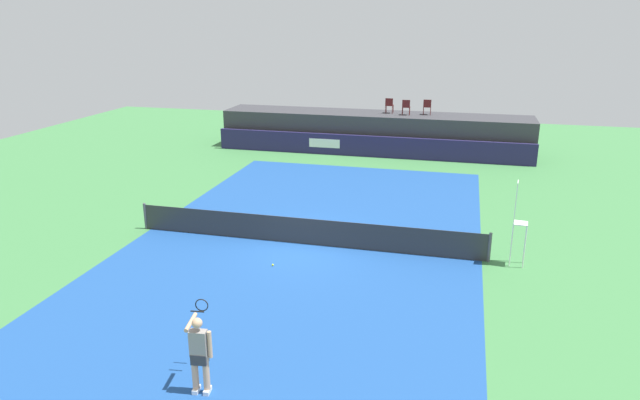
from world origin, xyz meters
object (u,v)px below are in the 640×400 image
object	(u,v)px
spectator_chair_far_left	(389,105)
net_post_far	(490,247)
spectator_chair_center	(427,106)
tennis_ball	(273,265)
net_post_near	(145,216)
umpire_chair	(517,218)
spectator_chair_left	(406,107)
tennis_player	(200,352)

from	to	relation	value
spectator_chair_far_left	net_post_far	distance (m)	16.51
spectator_chair_center	tennis_ball	bearing A→B (deg)	-101.25
tennis_ball	spectator_chair_far_left	bearing A→B (deg)	85.77
net_post_near	umpire_chair	bearing A→B (deg)	0.05
spectator_chair_left	tennis_player	world-z (taller)	spectator_chair_left
net_post_near	net_post_far	distance (m)	12.40
spectator_chair_center	tennis_ball	xyz separation A→B (m)	(-3.47, -17.47, -2.66)
spectator_chair_far_left	net_post_far	world-z (taller)	spectator_chair_far_left
umpire_chair	tennis_ball	size ratio (longest dim) A/B	40.59
net_post_far	spectator_chair_center	bearing A→B (deg)	101.80
spectator_chair_center	net_post_far	bearing A→B (deg)	-78.20
umpire_chair	net_post_near	distance (m)	13.20
net_post_near	tennis_ball	size ratio (longest dim) A/B	14.71
spectator_chair_far_left	spectator_chair_center	size ratio (longest dim) A/B	1.00
tennis_ball	tennis_player	bearing A→B (deg)	-84.60
spectator_chair_center	net_post_far	size ratio (longest dim) A/B	0.89
spectator_chair_left	net_post_near	xyz separation A→B (m)	(-8.02, -15.03, -2.19)
tennis_player	spectator_chair_left	bearing A→B (deg)	85.87
tennis_player	net_post_near	bearing A→B (deg)	126.57
spectator_chair_far_left	net_post_far	xyz separation A→B (m)	(5.40, -15.45, -2.19)
spectator_chair_center	umpire_chair	distance (m)	15.96
spectator_chair_far_left	tennis_ball	size ratio (longest dim) A/B	13.06
spectator_chair_far_left	net_post_far	bearing A→B (deg)	-70.72
spectator_chair_center	net_post_near	size ratio (longest dim) A/B	0.89
spectator_chair_left	umpire_chair	distance (m)	15.91
net_post_far	tennis_ball	bearing A→B (deg)	-163.01
spectator_chair_far_left	spectator_chair_center	bearing A→B (deg)	-0.55
spectator_chair_left	spectator_chair_far_left	bearing A→B (deg)	157.84
tennis_player	tennis_ball	xyz separation A→B (m)	(-0.61, 6.47, -0.92)
umpire_chair	net_post_far	xyz separation A→B (m)	(-0.75, -0.01, -1.09)
spectator_chair_center	umpire_chair	bearing A→B (deg)	-75.55
net_post_far	tennis_player	distance (m)	10.47
net_post_near	tennis_player	xyz separation A→B (m)	(6.31, -8.51, 0.46)
umpire_chair	net_post_far	bearing A→B (deg)	-179.20
tennis_player	tennis_ball	distance (m)	6.56
spectator_chair_far_left	tennis_ball	world-z (taller)	spectator_chair_far_left
spectator_chair_far_left	net_post_far	size ratio (longest dim) A/B	0.89
spectator_chair_far_left	spectator_chair_center	world-z (taller)	same
spectator_chair_far_left	spectator_chair_left	bearing A→B (deg)	-22.16
umpire_chair	tennis_player	world-z (taller)	umpire_chair
spectator_chair_far_left	spectator_chair_center	distance (m)	2.18
umpire_chair	tennis_player	bearing A→B (deg)	-128.74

